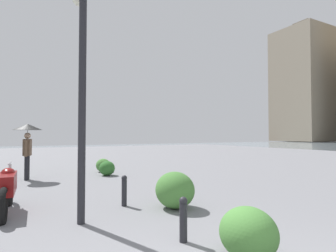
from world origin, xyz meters
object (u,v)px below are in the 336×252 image
object	(u,v)px
lamppost	(83,65)
pedestrian	(27,136)
bollard_mid	(124,190)
motorcycle	(7,189)
bollard_near	(183,218)

from	to	relation	value
lamppost	pedestrian	bearing A→B (deg)	6.87
lamppost	bollard_mid	bearing A→B (deg)	-54.56
motorcycle	bollard_near	size ratio (longest dim) A/B	3.16
lamppost	bollard_mid	distance (m)	2.93
motorcycle	bollard_mid	world-z (taller)	motorcycle
pedestrian	lamppost	bearing A→B (deg)	-173.13
motorcycle	pedestrian	size ratio (longest dim) A/B	1.07
lamppost	pedestrian	distance (m)	6.14
lamppost	pedestrian	world-z (taller)	lamppost
bollard_mid	motorcycle	bearing A→B (deg)	73.78
pedestrian	bollard_near	world-z (taller)	pedestrian
pedestrian	bollard_near	bearing A→B (deg)	-165.86
motorcycle	bollard_near	xyz separation A→B (m)	(-3.13, -2.42, -0.14)
lamppost	motorcycle	bearing A→B (deg)	39.55
lamppost	pedestrian	xyz separation A→B (m)	(5.94, 0.72, -1.35)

